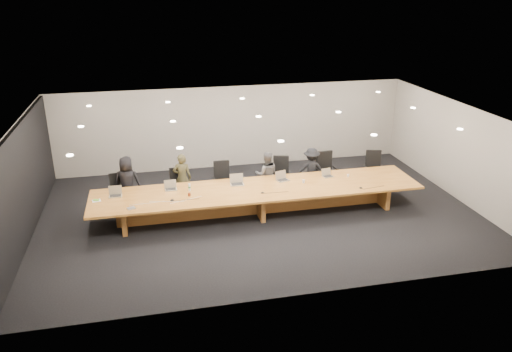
{
  "coord_description": "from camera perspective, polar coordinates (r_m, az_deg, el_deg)",
  "views": [
    {
      "loc": [
        -2.81,
        -12.28,
        6.01
      ],
      "look_at": [
        0.0,
        0.3,
        1.0
      ],
      "focal_mm": 35.0,
      "sensor_mm": 36.0,
      "label": 1
    }
  ],
  "objects": [
    {
      "name": "left_wall_panel",
      "position": [
        13.5,
        -25.13,
        -0.97
      ],
      "size": [
        0.08,
        7.84,
        2.74
      ],
      "primitive_type": "cube",
      "color": "black",
      "rests_on": "ground"
    },
    {
      "name": "chair_right",
      "position": [
        15.46,
        8.11,
        0.54
      ],
      "size": [
        0.66,
        0.66,
        1.21
      ],
      "primitive_type": null,
      "rotation": [
        0.0,
        0.0,
        0.07
      ],
      "color": "black",
      "rests_on": "ground"
    },
    {
      "name": "chair_left",
      "position": [
        14.7,
        -8.99,
        -1.06
      ],
      "size": [
        0.54,
        0.54,
        1.0
      ],
      "primitive_type": null,
      "rotation": [
        0.0,
        0.0,
        -0.07
      ],
      "color": "black",
      "rests_on": "ground"
    },
    {
      "name": "person_c",
      "position": [
        14.8,
        1.22,
        0.19
      ],
      "size": [
        0.75,
        0.63,
        1.39
      ],
      "primitive_type": "imported",
      "rotation": [
        0.0,
        0.0,
        2.97
      ],
      "color": "#4F4F51",
      "rests_on": "ground"
    },
    {
      "name": "paper_cup_far",
      "position": [
        14.69,
        10.48,
        0.05
      ],
      "size": [
        0.07,
        0.07,
        0.08
      ],
      "primitive_type": "cone",
      "rotation": [
        0.0,
        0.0,
        -0.09
      ],
      "color": "silver",
      "rests_on": "conference_table"
    },
    {
      "name": "chair_mid_right",
      "position": [
        15.12,
        2.86,
        0.11
      ],
      "size": [
        0.7,
        0.7,
        1.14
      ],
      "primitive_type": null,
      "rotation": [
        0.0,
        0.0,
        -0.25
      ],
      "color": "black",
      "rests_on": "ground"
    },
    {
      "name": "laptop_c",
      "position": [
        13.85,
        -2.17,
        -0.45
      ],
      "size": [
        0.38,
        0.28,
        0.29
      ],
      "primitive_type": null,
      "rotation": [
        0.0,
        0.0,
        -0.04
      ],
      "color": "#BCAA8F",
      "rests_on": "conference_table"
    },
    {
      "name": "notepad",
      "position": [
        13.52,
        -17.78,
        -2.71
      ],
      "size": [
        0.24,
        0.21,
        0.01
      ],
      "primitive_type": "cube",
      "rotation": [
        0.0,
        0.0,
        0.19
      ],
      "color": "white",
      "rests_on": "conference_table"
    },
    {
      "name": "person_a",
      "position": [
        14.52,
        -14.49,
        -0.69
      ],
      "size": [
        0.81,
        0.61,
        1.51
      ],
      "primitive_type": "imported",
      "rotation": [
        0.0,
        0.0,
        2.96
      ],
      "color": "black",
      "rests_on": "ground"
    },
    {
      "name": "chair_mid_left",
      "position": [
        14.77,
        -3.79,
        -0.46
      ],
      "size": [
        0.58,
        0.58,
        1.12
      ],
      "primitive_type": null,
      "rotation": [
        0.0,
        0.0,
        0.02
      ],
      "color": "black",
      "rests_on": "ground"
    },
    {
      "name": "person_b",
      "position": [
        14.57,
        -8.42,
        -0.23
      ],
      "size": [
        0.58,
        0.42,
        1.47
      ],
      "primitive_type": "imported",
      "rotation": [
        0.0,
        0.0,
        3.0
      ],
      "color": "#37341E",
      "rests_on": "ground"
    },
    {
      "name": "laptop_e",
      "position": [
        14.57,
        8.24,
        0.35
      ],
      "size": [
        0.34,
        0.28,
        0.24
      ],
      "primitive_type": null,
      "rotation": [
        0.0,
        0.0,
        0.21
      ],
      "color": "#C0B292",
      "rests_on": "conference_table"
    },
    {
      "name": "lime_gadget",
      "position": [
        13.52,
        -17.8,
        -2.63
      ],
      "size": [
        0.16,
        0.13,
        0.02
      ],
      "primitive_type": "cube",
      "rotation": [
        0.0,
        0.0,
        -0.39
      ],
      "color": "#5FAE2E",
      "rests_on": "notepad"
    },
    {
      "name": "chair_far_left",
      "position": [
        14.57,
        -15.43,
        -1.73
      ],
      "size": [
        0.58,
        0.58,
        1.03
      ],
      "primitive_type": null,
      "rotation": [
        0.0,
        0.0,
        0.12
      ],
      "color": "black",
      "rests_on": "ground"
    },
    {
      "name": "mic_right",
      "position": [
        13.97,
        11.9,
        -1.3
      ],
      "size": [
        0.11,
        0.11,
        0.03
      ],
      "primitive_type": "cone",
      "rotation": [
        0.0,
        0.0,
        0.03
      ],
      "color": "black",
      "rests_on": "conference_table"
    },
    {
      "name": "laptop_a",
      "position": [
        13.62,
        -15.82,
        -1.74
      ],
      "size": [
        0.34,
        0.25,
        0.26
      ],
      "primitive_type": null,
      "rotation": [
        0.0,
        0.0,
        -0.01
      ],
      "color": "tan",
      "rests_on": "conference_table"
    },
    {
      "name": "conference_table",
      "position": [
        13.74,
        0.27,
        -2.31
      ],
      "size": [
        9.0,
        1.8,
        0.75
      ],
      "color": "#9C5F22",
      "rests_on": "ground"
    },
    {
      "name": "mic_left",
      "position": [
        13.09,
        -9.57,
        -2.7
      ],
      "size": [
        0.14,
        0.14,
        0.03
      ],
      "primitive_type": "cone",
      "rotation": [
        0.0,
        0.0,
        0.2
      ],
      "color": "black",
      "rests_on": "conference_table"
    },
    {
      "name": "av_box",
      "position": [
        12.83,
        -14.08,
        -3.59
      ],
      "size": [
        0.23,
        0.2,
        0.03
      ],
      "primitive_type": "cube",
      "rotation": [
        0.0,
        0.0,
        0.39
      ],
      "color": "silver",
      "rests_on": "conference_table"
    },
    {
      "name": "mic_center",
      "position": [
        13.35,
        0.75,
        -1.9
      ],
      "size": [
        0.13,
        0.13,
        0.03
      ],
      "primitive_type": "cone",
      "rotation": [
        0.0,
        0.0,
        -0.24
      ],
      "color": "black",
      "rests_on": "conference_table"
    },
    {
      "name": "chair_far_right",
      "position": [
        16.03,
        13.32,
        0.8
      ],
      "size": [
        0.71,
        0.71,
        1.14
      ],
      "primitive_type": null,
      "rotation": [
        0.0,
        0.0,
        -0.25
      ],
      "color": "black",
      "rests_on": "ground"
    },
    {
      "name": "paper_cup_near",
      "position": [
        14.07,
        5.47,
        -0.62
      ],
      "size": [
        0.1,
        0.1,
        0.09
      ],
      "primitive_type": "cone",
      "rotation": [
        0.0,
        0.0,
        0.34
      ],
      "color": "beige",
      "rests_on": "conference_table"
    },
    {
      "name": "person_d",
      "position": [
        15.32,
        6.32,
        0.75
      ],
      "size": [
        0.96,
        0.66,
        1.36
      ],
      "primitive_type": "imported",
      "rotation": [
        0.0,
        0.0,
        2.95
      ],
      "color": "black",
      "rests_on": "ground"
    },
    {
      "name": "laptop_b",
      "position": [
        13.71,
        -9.73,
        -1.07
      ],
      "size": [
        0.33,
        0.25,
        0.26
      ],
      "primitive_type": null,
      "rotation": [
        0.0,
        0.0,
        0.04
      ],
      "color": "tan",
      "rests_on": "conference_table"
    },
    {
      "name": "ground",
      "position": [
        13.96,
        0.27,
        -4.26
      ],
      "size": [
        12.0,
        12.0,
        0.0
      ],
      "primitive_type": "plane",
      "color": "black",
      "rests_on": "ground"
    },
    {
      "name": "back_wall",
      "position": [
        17.15,
        -2.71,
        5.63
      ],
      "size": [
        12.0,
        0.02,
        2.8
      ],
      "primitive_type": "cube",
      "color": "beige",
      "rests_on": "ground"
    },
    {
      "name": "amber_mug",
      "position": [
        13.27,
        -7.63,
        -2.11
      ],
      "size": [
        0.09,
        0.09,
        0.09
      ],
      "primitive_type": "cylinder",
      "rotation": [
        0.0,
        0.0,
        -0.28
      ],
      "color": "maroon",
      "rests_on": "conference_table"
    },
    {
      "name": "water_bottle",
      "position": [
        13.59,
        -7.61,
        -1.28
      ],
      "size": [
        0.08,
        0.08,
        0.19
      ],
      "primitive_type": "cylinder",
      "rotation": [
        0.0,
        0.0,
        -0.27
      ],
      "color": "silver",
      "rests_on": "conference_table"
    },
    {
      "name": "laptop_d",
      "position": [
        14.16,
        3.09,
        -0.02
      ],
      "size": [
        0.4,
        0.33,
        0.27
      ],
      "primitive_type": null,
      "rotation": [
        0.0,
        0.0,
        0.29
      ],
      "color": "tan",
      "rests_on": "conference_table"
    }
  ]
}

